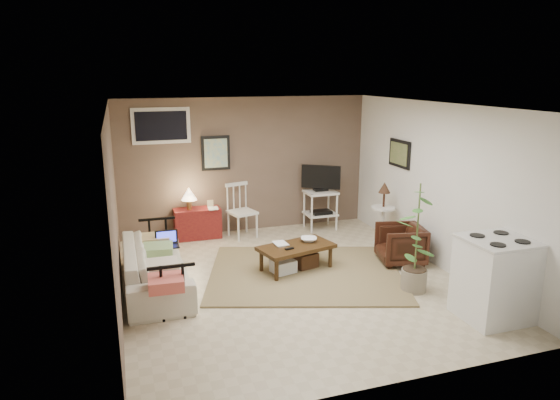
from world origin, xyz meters
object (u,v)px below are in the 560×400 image
object	(u,v)px
sofa	(155,259)
armchair	(401,243)
coffee_table	(296,256)
potted_plant	(417,234)
red_console	(197,221)
side_table	(384,206)
tv_stand	(321,196)
stove	(495,279)
spindle_chair	(242,212)

from	to	relation	value
sofa	armchair	distance (m)	3.59
coffee_table	potted_plant	world-z (taller)	potted_plant
red_console	side_table	distance (m)	3.20
coffee_table	side_table	distance (m)	1.96
tv_stand	stove	world-z (taller)	tv_stand
coffee_table	armchair	bearing A→B (deg)	-7.53
sofa	tv_stand	world-z (taller)	tv_stand
red_console	tv_stand	bearing A→B (deg)	-4.10
armchair	potted_plant	distance (m)	1.08
side_table	coffee_table	bearing A→B (deg)	-159.26
coffee_table	spindle_chair	bearing A→B (deg)	101.75
side_table	potted_plant	distance (m)	1.89
potted_plant	stove	xyz separation A→B (m)	(0.46, -0.94, -0.30)
sofa	stove	bearing A→B (deg)	-119.51
potted_plant	spindle_chair	bearing A→B (deg)	119.21
coffee_table	tv_stand	size ratio (longest dim) A/B	0.99
stove	potted_plant	bearing A→B (deg)	115.95
tv_stand	coffee_table	bearing A→B (deg)	-122.27
spindle_chair	sofa	bearing A→B (deg)	-132.63
sofa	tv_stand	distance (m)	3.56
tv_stand	stove	bearing A→B (deg)	-81.23
spindle_chair	side_table	bearing A→B (deg)	-26.83
red_console	stove	distance (m)	4.91
sofa	tv_stand	bearing A→B (deg)	-60.54
sofa	tv_stand	xyz separation A→B (m)	(3.10, 1.75, 0.23)
potted_plant	red_console	bearing A→B (deg)	127.95
armchair	spindle_chair	bearing A→B (deg)	-122.64
red_console	stove	xyz separation A→B (m)	(2.84, -4.00, 0.17)
spindle_chair	armchair	size ratio (longest dim) A/B	1.44
coffee_table	stove	xyz separation A→B (m)	(1.71, -2.07, 0.26)
side_table	stove	distance (m)	2.75
armchair	stove	bearing A→B (deg)	15.97
sofa	coffee_table	bearing A→B (deg)	-90.59
side_table	stove	xyz separation A→B (m)	(-0.08, -2.74, -0.17)
red_console	spindle_chair	world-z (taller)	spindle_chair
side_table	stove	size ratio (longest dim) A/B	1.08
tv_stand	stove	distance (m)	3.88
red_console	potted_plant	xyz separation A→B (m)	(2.39, -3.06, 0.47)
sofa	armchair	bearing A→B (deg)	-93.71
red_console	armchair	world-z (taller)	red_console
side_table	tv_stand	bearing A→B (deg)	121.71
red_console	tv_stand	distance (m)	2.28
side_table	red_console	bearing A→B (deg)	156.82
coffee_table	armchair	world-z (taller)	armchair
coffee_table	spindle_chair	world-z (taller)	spindle_chair
side_table	potted_plant	world-z (taller)	potted_plant
side_table	potted_plant	xyz separation A→B (m)	(-0.54, -1.81, 0.13)
tv_stand	armchair	distance (m)	2.06
sofa	potted_plant	world-z (taller)	potted_plant
tv_stand	side_table	size ratio (longest dim) A/B	1.12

